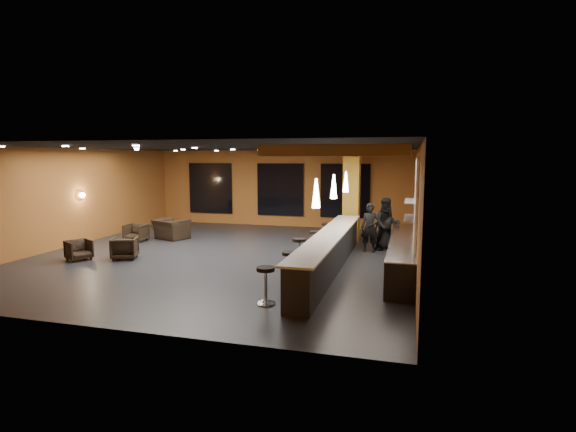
% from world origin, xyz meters
% --- Properties ---
extents(floor, '(12.00, 13.00, 0.10)m').
position_xyz_m(floor, '(0.00, 0.00, -0.05)').
color(floor, black).
rests_on(floor, ground).
extents(ceiling, '(12.00, 13.00, 0.10)m').
position_xyz_m(ceiling, '(0.00, 0.00, 3.55)').
color(ceiling, black).
extents(wall_back, '(12.00, 0.10, 3.50)m').
position_xyz_m(wall_back, '(0.00, 6.55, 1.75)').
color(wall_back, '#9B5822').
rests_on(wall_back, floor).
extents(wall_front, '(12.00, 0.10, 3.50)m').
position_xyz_m(wall_front, '(0.00, -6.55, 1.75)').
color(wall_front, '#9B5822').
rests_on(wall_front, floor).
extents(wall_left, '(0.10, 13.00, 3.50)m').
position_xyz_m(wall_left, '(-6.05, 0.00, 1.75)').
color(wall_left, '#9B5822').
rests_on(wall_left, floor).
extents(wall_right, '(0.10, 13.00, 3.50)m').
position_xyz_m(wall_right, '(6.05, 0.00, 1.75)').
color(wall_right, '#9B5822').
rests_on(wall_right, floor).
extents(wood_soffit, '(3.60, 8.00, 0.28)m').
position_xyz_m(wood_soffit, '(4.00, 1.00, 3.36)').
color(wood_soffit, '#9A662D').
rests_on(wood_soffit, ceiling).
extents(window_left, '(2.20, 0.06, 2.40)m').
position_xyz_m(window_left, '(-3.50, 6.44, 1.70)').
color(window_left, black).
rests_on(window_left, wall_back).
extents(window_center, '(2.20, 0.06, 2.40)m').
position_xyz_m(window_center, '(0.00, 6.44, 1.70)').
color(window_center, black).
rests_on(window_center, wall_back).
extents(window_right, '(2.20, 0.06, 2.40)m').
position_xyz_m(window_right, '(3.00, 6.44, 1.70)').
color(window_right, black).
rests_on(window_right, wall_back).
extents(tile_backsplash, '(0.06, 3.20, 2.40)m').
position_xyz_m(tile_backsplash, '(5.96, -1.00, 2.00)').
color(tile_backsplash, white).
rests_on(tile_backsplash, wall_right).
extents(bar_counter, '(0.60, 8.00, 1.00)m').
position_xyz_m(bar_counter, '(3.65, -1.00, 0.50)').
color(bar_counter, black).
rests_on(bar_counter, floor).
extents(bar_top, '(0.78, 8.10, 0.05)m').
position_xyz_m(bar_top, '(3.65, -1.00, 1.02)').
color(bar_top, silver).
rests_on(bar_top, bar_counter).
extents(prep_counter, '(0.70, 6.00, 0.86)m').
position_xyz_m(prep_counter, '(5.65, -0.50, 0.43)').
color(prep_counter, black).
rests_on(prep_counter, floor).
extents(prep_top, '(0.72, 6.00, 0.03)m').
position_xyz_m(prep_top, '(5.65, -0.50, 0.89)').
color(prep_top, silver).
rests_on(prep_top, prep_counter).
extents(wall_shelf_lower, '(0.30, 1.50, 0.03)m').
position_xyz_m(wall_shelf_lower, '(5.82, -1.20, 1.60)').
color(wall_shelf_lower, silver).
rests_on(wall_shelf_lower, wall_right).
extents(wall_shelf_upper, '(0.30, 1.50, 0.03)m').
position_xyz_m(wall_shelf_upper, '(5.82, -1.20, 2.05)').
color(wall_shelf_upper, silver).
rests_on(wall_shelf_upper, wall_right).
extents(column, '(0.60, 0.60, 3.50)m').
position_xyz_m(column, '(3.65, 3.60, 1.75)').
color(column, olive).
rests_on(column, floor).
extents(wall_sconce, '(0.22, 0.22, 0.22)m').
position_xyz_m(wall_sconce, '(-5.88, 0.50, 1.80)').
color(wall_sconce, '#FFE5B2').
rests_on(wall_sconce, wall_left).
extents(pendant_0, '(0.20, 0.20, 0.70)m').
position_xyz_m(pendant_0, '(3.65, -3.00, 2.35)').
color(pendant_0, white).
rests_on(pendant_0, wood_soffit).
extents(pendant_1, '(0.20, 0.20, 0.70)m').
position_xyz_m(pendant_1, '(3.65, -0.50, 2.35)').
color(pendant_1, white).
rests_on(pendant_1, wood_soffit).
extents(pendant_2, '(0.20, 0.20, 0.70)m').
position_xyz_m(pendant_2, '(3.65, 2.00, 2.35)').
color(pendant_2, white).
rests_on(pendant_2, wood_soffit).
extents(staff_a, '(0.63, 0.44, 1.67)m').
position_xyz_m(staff_a, '(4.53, 1.70, 0.83)').
color(staff_a, black).
rests_on(staff_a, floor).
extents(staff_b, '(0.99, 0.83, 1.83)m').
position_xyz_m(staff_b, '(5.07, 2.04, 0.91)').
color(staff_b, black).
rests_on(staff_b, floor).
extents(staff_c, '(0.84, 0.60, 1.61)m').
position_xyz_m(staff_c, '(5.02, 2.19, 0.81)').
color(staff_c, black).
rests_on(staff_c, floor).
extents(armchair_a, '(0.94, 0.93, 0.63)m').
position_xyz_m(armchair_a, '(-4.14, -1.86, 0.32)').
color(armchair_a, black).
rests_on(armchair_a, floor).
extents(armchair_b, '(0.98, 0.99, 0.69)m').
position_xyz_m(armchair_b, '(-2.85, -1.35, 0.35)').
color(armchair_b, black).
rests_on(armchair_b, floor).
extents(armchair_c, '(0.75, 0.77, 0.68)m').
position_xyz_m(armchair_c, '(-4.22, 1.30, 0.34)').
color(armchair_c, black).
rests_on(armchair_c, floor).
extents(armchair_d, '(1.48, 1.39, 0.78)m').
position_xyz_m(armchair_d, '(-3.20, 2.14, 0.39)').
color(armchair_d, black).
rests_on(armchair_d, floor).
extents(bar_stool_0, '(0.42, 0.42, 0.83)m').
position_xyz_m(bar_stool_0, '(2.83, -4.37, 0.53)').
color(bar_stool_0, silver).
rests_on(bar_stool_0, floor).
extents(bar_stool_1, '(0.41, 0.41, 0.81)m').
position_xyz_m(bar_stool_1, '(2.90, -2.62, 0.52)').
color(bar_stool_1, silver).
rests_on(bar_stool_1, floor).
extents(bar_stool_2, '(0.43, 0.43, 0.86)m').
position_xyz_m(bar_stool_2, '(2.74, -0.97, 0.55)').
color(bar_stool_2, silver).
rests_on(bar_stool_2, floor).
extents(bar_stool_3, '(0.40, 0.40, 0.80)m').
position_xyz_m(bar_stool_3, '(2.84, 0.78, 0.51)').
color(bar_stool_3, silver).
rests_on(bar_stool_3, floor).
extents(bar_stool_4, '(0.41, 0.41, 0.81)m').
position_xyz_m(bar_stool_4, '(2.92, 2.49, 0.52)').
color(bar_stool_4, silver).
rests_on(bar_stool_4, floor).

